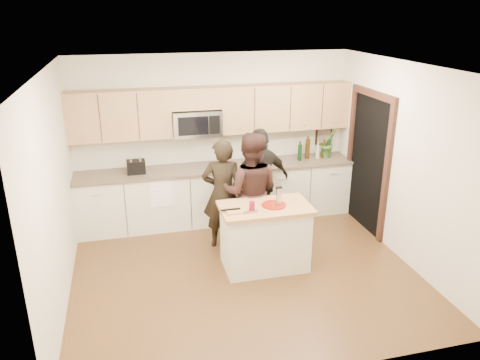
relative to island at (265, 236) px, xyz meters
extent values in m
plane|color=brown|center=(-0.30, -0.05, -0.45)|extent=(4.50, 4.50, 0.00)
cube|color=beige|center=(-0.30, 1.95, 0.90)|extent=(4.50, 0.02, 2.70)
cube|color=beige|center=(-0.30, -2.05, 0.90)|extent=(4.50, 0.02, 2.70)
cube|color=beige|center=(-2.55, -0.05, 0.90)|extent=(0.02, 4.00, 2.70)
cube|color=beige|center=(1.95, -0.05, 0.90)|extent=(0.02, 4.00, 2.70)
cube|color=white|center=(-0.30, -0.05, 2.25)|extent=(4.50, 4.00, 0.02)
cube|color=beige|center=(-0.30, 1.64, 0.00)|extent=(4.50, 0.62, 0.90)
cube|color=brown|center=(-0.30, 1.63, 0.47)|extent=(4.50, 0.66, 0.04)
cube|color=tan|center=(-1.78, 1.79, 1.37)|extent=(1.55, 0.33, 0.75)
cube|color=tan|center=(0.86, 1.79, 1.37)|extent=(2.17, 0.33, 0.75)
cube|color=tan|center=(-0.61, 1.79, 1.58)|extent=(0.78, 0.33, 0.33)
cube|color=silver|center=(-0.61, 1.75, 1.20)|extent=(0.76, 0.40, 0.40)
cube|color=black|center=(-0.69, 1.55, 1.20)|extent=(0.47, 0.01, 0.29)
cube|color=black|center=(-0.36, 1.55, 1.20)|extent=(0.17, 0.01, 0.29)
cube|color=black|center=(1.93, 0.85, 0.60)|extent=(0.02, 1.05, 2.10)
cube|color=#331B13|center=(1.92, 0.28, 0.60)|extent=(0.06, 0.10, 2.10)
cube|color=#331B13|center=(1.92, 1.43, 0.60)|extent=(0.06, 0.10, 2.10)
cube|color=#331B13|center=(1.92, 0.85, 1.70)|extent=(0.06, 1.25, 0.10)
cube|color=black|center=(1.65, 1.94, 0.83)|extent=(0.30, 0.03, 0.38)
cube|color=tan|center=(1.65, 1.92, 0.83)|extent=(0.24, 0.00, 0.32)
cube|color=white|center=(-1.25, 1.33, 0.25)|extent=(0.34, 0.01, 0.48)
cube|color=white|center=(-1.25, 1.62, 0.48)|extent=(0.34, 0.60, 0.01)
cube|color=beige|center=(0.00, 0.00, -0.03)|extent=(1.11, 0.65, 0.85)
cube|color=tan|center=(0.00, 0.00, 0.42)|extent=(1.20, 0.71, 0.05)
cylinder|color=maroon|center=(0.11, -0.01, 0.45)|extent=(0.32, 0.32, 0.02)
cube|color=silver|center=(0.17, -0.02, 0.58)|extent=(0.07, 0.05, 0.23)
cube|color=black|center=(0.17, -0.02, 0.70)|extent=(0.08, 0.05, 0.02)
cylinder|color=maroon|center=(-0.21, -0.08, 0.50)|extent=(0.07, 0.07, 0.11)
cube|color=tan|center=(-0.41, -0.09, 0.46)|extent=(0.28, 0.18, 0.02)
cube|color=black|center=(-0.48, -0.05, 0.47)|extent=(0.26, 0.03, 0.02)
cube|color=silver|center=(-0.25, -0.17, 0.47)|extent=(0.19, 0.03, 0.01)
cube|color=black|center=(-1.59, 1.62, 0.59)|extent=(0.28, 0.20, 0.20)
cube|color=silver|center=(-1.66, 1.62, 0.69)|extent=(0.03, 0.14, 0.00)
cube|color=silver|center=(-1.52, 1.62, 0.69)|extent=(0.03, 0.14, 0.00)
cylinder|color=black|center=(1.09, 1.62, 0.65)|extent=(0.07, 0.07, 0.33)
cylinder|color=#332009|center=(1.25, 1.69, 0.68)|extent=(0.08, 0.08, 0.39)
cylinder|color=#AFA589|center=(1.42, 1.65, 0.63)|extent=(0.07, 0.07, 0.29)
cylinder|color=black|center=(1.64, 1.70, 0.66)|extent=(0.07, 0.07, 0.35)
cylinder|color=#332009|center=(1.54, 1.66, 0.64)|extent=(0.07, 0.07, 0.32)
cylinder|color=#AFA589|center=(1.68, 1.79, 0.64)|extent=(0.08, 0.08, 0.31)
imported|color=#3E742E|center=(1.62, 1.67, 0.73)|extent=(0.30, 0.26, 0.49)
imported|color=black|center=(-0.42, 0.74, 0.37)|extent=(0.67, 0.52, 1.65)
imported|color=black|center=(-0.05, 0.58, 0.42)|extent=(1.02, 0.90, 1.75)
imported|color=black|center=(0.26, 1.08, 0.38)|extent=(1.05, 0.64, 1.67)
camera|label=1|loc=(-1.70, -5.39, 2.90)|focal=35.00mm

